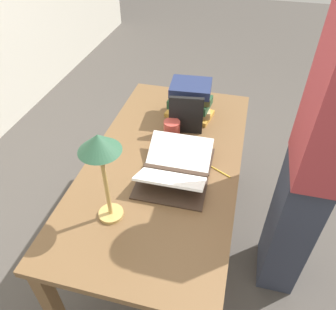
% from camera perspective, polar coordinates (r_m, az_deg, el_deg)
% --- Properties ---
extents(ground_plane, '(12.00, 12.00, 0.00)m').
position_cam_1_polar(ground_plane, '(2.29, -0.49, -14.80)').
color(ground_plane, '#47423D').
extents(reading_desk, '(1.54, 0.79, 0.74)m').
position_cam_1_polar(reading_desk, '(1.80, -0.60, -2.96)').
color(reading_desk, brown).
rests_on(reading_desk, ground_plane).
extents(open_book, '(0.46, 0.35, 0.10)m').
position_cam_1_polar(open_book, '(1.65, 1.32, -2.28)').
color(open_book, '#38281E').
rests_on(open_book, reading_desk).
extents(book_stack_tall, '(0.23, 0.30, 0.22)m').
position_cam_1_polar(book_stack_tall, '(2.02, 3.90, 9.57)').
color(book_stack_tall, '#BC8933').
rests_on(book_stack_tall, reading_desk).
extents(book_standing_upright, '(0.05, 0.19, 0.23)m').
position_cam_1_polar(book_standing_upright, '(1.87, 3.15, 6.91)').
color(book_standing_upright, black).
rests_on(book_standing_upright, reading_desk).
extents(reading_lamp, '(0.17, 0.17, 0.45)m').
position_cam_1_polar(reading_lamp, '(1.24, -11.72, 0.54)').
color(reading_lamp, tan).
rests_on(reading_lamp, reading_desk).
extents(coffee_mug, '(0.13, 0.09, 0.10)m').
position_cam_1_polar(coffee_mug, '(1.87, 0.68, 4.58)').
color(coffee_mug, '#B74238').
rests_on(coffee_mug, reading_desk).
extents(pencil, '(0.08, 0.15, 0.01)m').
position_cam_1_polar(pencil, '(1.69, 8.55, -2.56)').
color(pencil, gold).
rests_on(pencil, reading_desk).
extents(person_reader, '(0.36, 0.23, 1.79)m').
position_cam_1_polar(person_reader, '(1.63, 24.04, -1.20)').
color(person_reader, '#2D3342').
rests_on(person_reader, ground_plane).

